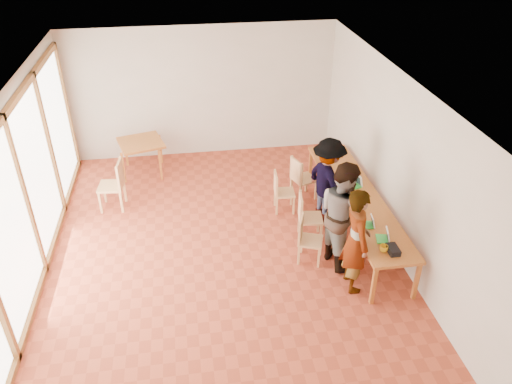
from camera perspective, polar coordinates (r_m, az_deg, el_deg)
ground at (r=8.78m, az=-3.95°, el=-7.09°), size 8.00×8.00×0.00m
wall_back at (r=11.57m, az=-6.11°, el=11.25°), size 6.00×0.10×3.00m
wall_right at (r=8.64m, az=15.90°, el=2.88°), size 0.10×8.00×3.00m
window_wall at (r=8.31m, az=-25.09°, el=-0.27°), size 0.10×8.00×3.00m
ceiling at (r=7.30m, az=-4.82°, el=11.80°), size 6.00×8.00×0.04m
communal_table at (r=9.17m, az=11.39°, el=-0.51°), size 0.80×4.00×0.75m
side_table at (r=11.19m, az=-13.01°, el=5.25°), size 0.90×0.90×0.75m
chair_near at (r=8.39m, az=5.68°, el=-4.87°), size 0.50×0.50×0.45m
chair_mid at (r=8.88m, az=5.67°, el=-2.35°), size 0.47×0.47×0.47m
chair_far at (r=9.64m, az=2.76°, el=0.46°), size 0.41×0.41×0.44m
chair_empty at (r=10.01m, az=5.06°, el=1.99°), size 0.54×0.54×0.49m
chair_spare at (r=10.04m, az=-15.75°, el=1.34°), size 0.51×0.51×0.54m
person_near at (r=7.75m, az=11.38°, el=-5.44°), size 0.43×0.65×1.77m
person_mid at (r=8.23m, az=9.89°, el=-2.46°), size 0.88×1.04×1.87m
person_far at (r=9.31m, az=8.19°, el=1.30°), size 0.93×1.22×1.67m
laptop_near at (r=8.06m, az=14.51°, el=-5.01°), size 0.25×0.27×0.20m
laptop_mid at (r=8.34m, az=12.92°, el=-3.47°), size 0.21×0.23×0.18m
laptop_far at (r=9.39m, az=11.28°, el=1.10°), size 0.30×0.32×0.23m
yellow_mug at (r=7.83m, az=14.39°, el=-6.27°), size 0.15×0.15×0.10m
green_bottle at (r=10.29m, az=9.07°, el=4.66°), size 0.07×0.07×0.28m
clear_glass at (r=8.91m, az=10.51°, el=-0.72°), size 0.07×0.07×0.09m
condiment_cup at (r=8.83m, az=10.07°, el=-1.10°), size 0.08×0.08×0.06m
pink_phone at (r=10.32m, az=8.17°, el=3.99°), size 0.05×0.10×0.01m
black_pouch at (r=7.85m, az=15.38°, el=-6.38°), size 0.16×0.26×0.09m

